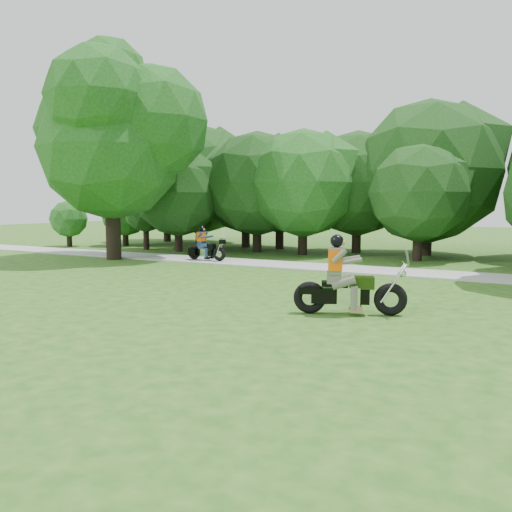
% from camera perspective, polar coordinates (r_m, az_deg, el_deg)
% --- Properties ---
extents(ground, '(100.00, 100.00, 0.00)m').
position_cam_1_polar(ground, '(12.58, -1.32, -5.76)').
color(ground, '#1E4E16').
rests_on(ground, ground).
extents(walkway, '(60.00, 2.20, 0.06)m').
position_cam_1_polar(walkway, '(19.87, 9.92, -1.42)').
color(walkway, '#A1A19C').
rests_on(walkway, ground).
extents(tree_line, '(38.96, 11.67, 7.80)m').
position_cam_1_polar(tree_line, '(25.87, 16.51, 8.26)').
color(tree_line, black).
rests_on(tree_line, ground).
extents(big_tree_west, '(8.64, 6.56, 9.96)m').
position_cam_1_polar(big_tree_west, '(24.36, -15.79, 13.30)').
color(big_tree_west, black).
rests_on(big_tree_west, ground).
extents(chopper_motorcycle, '(2.55, 1.31, 1.87)m').
position_cam_1_polar(chopper_motorcycle, '(11.73, 10.06, -3.30)').
color(chopper_motorcycle, black).
rests_on(chopper_motorcycle, ground).
extents(touring_motorcycle, '(2.00, 0.58, 1.52)m').
position_cam_1_polar(touring_motorcycle, '(22.29, -5.95, 0.94)').
color(touring_motorcycle, black).
rests_on(touring_motorcycle, walkway).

